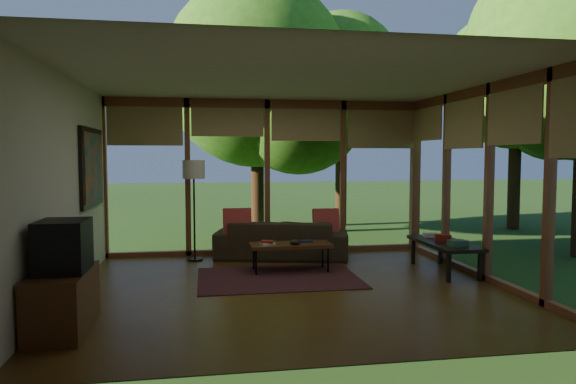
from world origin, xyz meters
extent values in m
plane|color=brown|center=(0.00, 0.00, 0.00)|extent=(5.50, 5.50, 0.00)
plane|color=silver|center=(0.00, 0.00, 2.70)|extent=(5.50, 5.50, 0.00)
cube|color=beige|center=(-2.75, 0.00, 1.35)|extent=(0.04, 5.00, 2.70)
cube|color=beige|center=(0.00, -2.50, 1.35)|extent=(5.50, 0.04, 2.70)
cube|color=brown|center=(0.00, 2.50, 1.35)|extent=(5.50, 0.12, 2.70)
cube|color=brown|center=(2.75, 0.00, 1.35)|extent=(0.12, 5.00, 2.70)
plane|color=#274C1C|center=(8.00, 8.00, -0.01)|extent=(40.00, 40.00, 0.00)
cylinder|color=#342213|center=(0.06, 4.81, 2.24)|extent=(0.28, 0.28, 4.49)
sphere|color=#276116|center=(0.06, 4.81, 3.49)|extent=(4.05, 4.05, 4.05)
cylinder|color=#342213|center=(2.28, 6.02, 2.43)|extent=(0.28, 0.28, 4.86)
sphere|color=#276116|center=(2.28, 6.02, 3.78)|extent=(2.96, 2.96, 2.96)
cylinder|color=#342213|center=(5.91, 4.62, 2.24)|extent=(0.28, 0.28, 4.48)
sphere|color=#276116|center=(5.91, 4.62, 3.49)|extent=(3.21, 3.21, 3.21)
cube|color=maroon|center=(-0.08, 0.57, 0.01)|extent=(2.24, 1.58, 0.01)
imported|color=#342A1A|center=(0.18, 2.00, 0.32)|extent=(2.34, 1.34, 0.64)
cube|color=maroon|center=(-0.57, 1.95, 0.61)|extent=(0.46, 0.25, 0.49)
cube|color=maroon|center=(0.93, 1.95, 0.60)|extent=(0.44, 0.23, 0.46)
cube|color=beige|center=(-0.20, 0.90, 0.44)|extent=(0.24, 0.20, 0.03)
cube|color=maroon|center=(-0.20, 0.90, 0.47)|extent=(0.21, 0.19, 0.03)
cube|color=#161F32|center=(0.40, 1.03, 0.44)|extent=(0.20, 0.17, 0.03)
ellipsoid|color=black|center=(0.20, 0.85, 0.46)|extent=(0.16, 0.16, 0.07)
cube|color=#583018|center=(-2.47, -1.28, 0.30)|extent=(0.50, 1.00, 0.60)
cube|color=black|center=(-2.45, -1.28, 0.85)|extent=(0.45, 0.55, 0.50)
cube|color=#325945|center=(2.40, 0.16, 0.50)|extent=(0.27, 0.21, 0.09)
cube|color=maroon|center=(2.40, 0.61, 0.50)|extent=(0.25, 0.21, 0.10)
cube|color=beige|center=(2.40, 1.01, 0.49)|extent=(0.25, 0.20, 0.06)
cylinder|color=black|center=(-1.26, 2.03, 0.01)|extent=(0.26, 0.26, 0.03)
cylinder|color=black|center=(-1.26, 2.03, 0.79)|extent=(0.03, 0.03, 1.52)
cylinder|color=beige|center=(-1.26, 2.03, 1.50)|extent=(0.36, 0.36, 0.30)
cube|color=#583018|center=(0.15, 0.95, 0.40)|extent=(1.20, 0.50, 0.05)
cylinder|color=black|center=(-0.38, 0.77, 0.19)|extent=(0.03, 0.03, 0.38)
cylinder|color=black|center=(0.68, 0.77, 0.19)|extent=(0.03, 0.03, 0.38)
cylinder|color=black|center=(-0.38, 1.13, 0.19)|extent=(0.03, 0.03, 0.38)
cylinder|color=black|center=(0.68, 1.13, 0.19)|extent=(0.03, 0.03, 0.38)
cube|color=black|center=(2.40, 0.56, 0.43)|extent=(0.60, 1.40, 0.05)
cube|color=black|center=(2.17, -0.04, 0.20)|extent=(0.05, 0.05, 0.40)
cube|color=black|center=(2.63, -0.04, 0.20)|extent=(0.05, 0.05, 0.40)
cube|color=black|center=(2.17, 1.16, 0.20)|extent=(0.05, 0.05, 0.40)
cube|color=black|center=(2.63, 1.16, 0.20)|extent=(0.05, 0.05, 0.40)
cube|color=black|center=(-2.72, 1.40, 1.55)|extent=(0.05, 1.35, 1.15)
cube|color=#175669|center=(-2.69, 1.40, 1.55)|extent=(0.02, 1.20, 1.00)
camera|label=1|loc=(-1.10, -6.46, 1.71)|focal=32.00mm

